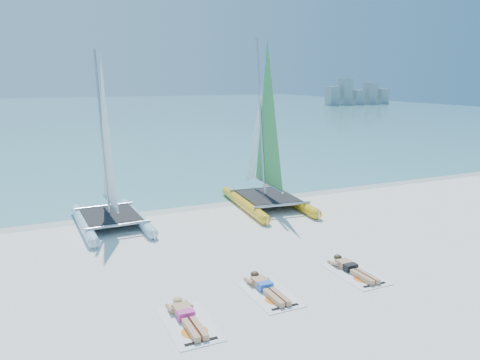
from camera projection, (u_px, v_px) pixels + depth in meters
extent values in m
plane|color=silver|center=(234.00, 252.00, 14.22)|extent=(140.00, 140.00, 0.00)
cube|color=#68AEAA|center=(63.00, 113.00, 70.11)|extent=(140.00, 115.00, 0.01)
cube|color=silver|center=(179.00, 207.00, 19.10)|extent=(140.00, 1.40, 0.01)
cube|color=#90999E|center=(332.00, 96.00, 88.45)|extent=(2.00, 2.00, 3.50)
cube|color=#90999E|center=(345.00, 92.00, 89.52)|extent=(2.00, 2.00, 5.00)
cube|color=#90999E|center=(358.00, 97.00, 90.98)|extent=(2.00, 2.00, 2.80)
cube|color=#90999E|center=(370.00, 93.00, 92.05)|extent=(2.00, 2.00, 4.20)
cube|color=#90999E|center=(382.00, 96.00, 93.41)|extent=(2.00, 2.00, 3.00)
cylinder|color=#B7DDF1|center=(84.00, 224.00, 16.29)|extent=(0.48, 4.20, 0.37)
cone|color=#B7DDF1|center=(75.00, 208.00, 18.32)|extent=(0.37, 0.55, 0.35)
cylinder|color=#B7DDF1|center=(137.00, 217.00, 17.10)|extent=(0.48, 4.20, 0.37)
cone|color=#B7DDF1|center=(123.00, 202.00, 19.13)|extent=(0.37, 0.55, 0.35)
cube|color=black|center=(111.00, 215.00, 16.65)|extent=(1.86, 2.35, 0.03)
cylinder|color=#B2B5BA|center=(102.00, 132.00, 16.69)|extent=(0.12, 1.11, 5.78)
cylinder|color=#ECA318|center=(244.00, 204.00, 18.86)|extent=(0.85, 4.62, 0.41)
cone|color=#ECA318|center=(225.00, 190.00, 21.20)|extent=(0.44, 0.62, 0.39)
cylinder|color=#ECA318|center=(290.00, 199.00, 19.52)|extent=(0.85, 4.62, 0.41)
cone|color=#ECA318|center=(267.00, 186.00, 21.86)|extent=(0.44, 0.62, 0.39)
cube|color=black|center=(268.00, 196.00, 19.14)|extent=(2.22, 2.71, 0.03)
cylinder|color=#B2B5BA|center=(261.00, 117.00, 19.22)|extent=(0.21, 1.21, 6.35)
cube|color=white|center=(189.00, 324.00, 10.01)|extent=(1.00, 1.85, 0.02)
cube|color=tan|center=(183.00, 311.00, 10.37)|extent=(0.36, 0.55, 0.17)
cube|color=#DC3395|center=(186.00, 315.00, 10.19)|extent=(0.37, 0.22, 0.17)
cube|color=tan|center=(195.00, 329.00, 9.67)|extent=(0.31, 0.85, 0.13)
sphere|color=tan|center=(178.00, 302.00, 10.69)|extent=(0.21, 0.21, 0.21)
ellipsoid|color=#D5BB64|center=(178.00, 300.00, 10.69)|extent=(0.22, 0.24, 0.15)
cube|color=white|center=(269.00, 294.00, 11.42)|extent=(1.00, 1.85, 0.02)
cube|color=tan|center=(261.00, 283.00, 11.77)|extent=(0.36, 0.55, 0.17)
cube|color=blue|center=(265.00, 286.00, 11.60)|extent=(0.37, 0.22, 0.17)
cube|color=tan|center=(277.00, 298.00, 11.07)|extent=(0.31, 0.85, 0.13)
sphere|color=tan|center=(255.00, 276.00, 12.09)|extent=(0.21, 0.21, 0.21)
ellipsoid|color=#392614|center=(255.00, 274.00, 12.09)|extent=(0.22, 0.24, 0.15)
cube|color=white|center=(356.00, 274.00, 12.57)|extent=(1.00, 1.85, 0.02)
cube|color=tan|center=(346.00, 265.00, 12.93)|extent=(0.36, 0.55, 0.17)
cube|color=black|center=(350.00, 267.00, 12.75)|extent=(0.37, 0.22, 0.17)
cube|color=tan|center=(365.00, 277.00, 12.22)|extent=(0.31, 0.85, 0.13)
sphere|color=tan|center=(338.00, 259.00, 13.25)|extent=(0.21, 0.21, 0.21)
ellipsoid|color=#392614|center=(338.00, 257.00, 13.25)|extent=(0.22, 0.24, 0.15)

